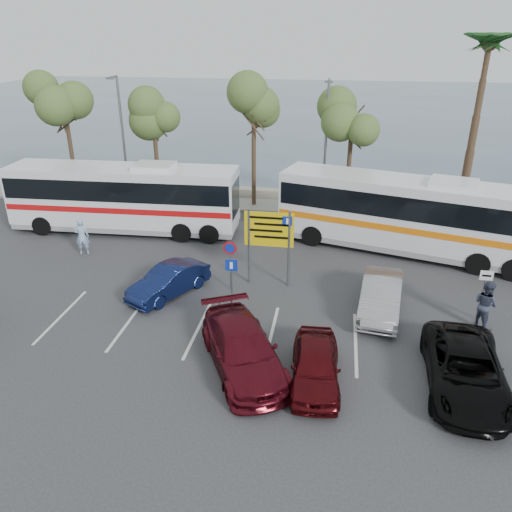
% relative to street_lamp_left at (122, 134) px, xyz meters
% --- Properties ---
extents(ground, '(120.00, 120.00, 0.00)m').
position_rel_street_lamp_left_xyz_m(ground, '(10.00, -13.52, -4.60)').
color(ground, '#303033').
rests_on(ground, ground).
extents(kerb_strip, '(44.00, 2.40, 0.15)m').
position_rel_street_lamp_left_xyz_m(kerb_strip, '(10.00, 0.48, -4.52)').
color(kerb_strip, gray).
rests_on(kerb_strip, ground).
extents(seawall, '(48.00, 0.80, 0.60)m').
position_rel_street_lamp_left_xyz_m(seawall, '(10.00, 2.48, -4.30)').
color(seawall, gray).
rests_on(seawall, ground).
extents(sea, '(140.00, 140.00, 0.00)m').
position_rel_street_lamp_left_xyz_m(sea, '(10.00, 46.48, -4.59)').
color(sea, '#3C5061').
rests_on(sea, ground).
extents(tree_far_left, '(3.20, 3.20, 7.60)m').
position_rel_street_lamp_left_xyz_m(tree_far_left, '(-4.00, 0.48, 1.73)').
color(tree_far_left, '#382619').
rests_on(tree_far_left, kerb_strip).
extents(tree_left, '(3.20, 3.20, 7.20)m').
position_rel_street_lamp_left_xyz_m(tree_left, '(2.00, 0.48, 1.41)').
color(tree_left, '#382619').
rests_on(tree_left, kerb_strip).
extents(tree_mid, '(3.20, 3.20, 8.00)m').
position_rel_street_lamp_left_xyz_m(tree_mid, '(8.50, 0.48, 2.06)').
color(tree_mid, '#382619').
rests_on(tree_mid, kerb_strip).
extents(tree_right, '(3.20, 3.20, 7.40)m').
position_rel_street_lamp_left_xyz_m(tree_right, '(14.50, 0.48, 1.57)').
color(tree_right, '#382619').
rests_on(tree_right, kerb_strip).
extents(palm_tree, '(4.80, 4.80, 11.20)m').
position_rel_street_lamp_left_xyz_m(palm_tree, '(21.50, 0.48, 5.27)').
color(palm_tree, '#382619').
rests_on(palm_tree, kerb_strip).
extents(street_lamp_left, '(0.45, 1.15, 8.01)m').
position_rel_street_lamp_left_xyz_m(street_lamp_left, '(0.00, 0.00, 0.00)').
color(street_lamp_left, slate).
rests_on(street_lamp_left, kerb_strip).
extents(street_lamp_right, '(0.45, 1.15, 8.01)m').
position_rel_street_lamp_left_xyz_m(street_lamp_right, '(13.00, 0.00, 0.00)').
color(street_lamp_right, slate).
rests_on(street_lamp_right, kerb_strip).
extents(direction_sign, '(2.20, 0.12, 3.60)m').
position_rel_street_lamp_left_xyz_m(direction_sign, '(11.00, -10.32, -2.17)').
color(direction_sign, slate).
rests_on(direction_sign, ground).
extents(sign_no_stop, '(0.60, 0.08, 2.35)m').
position_rel_street_lamp_left_xyz_m(sign_no_stop, '(9.40, -11.13, -3.02)').
color(sign_no_stop, slate).
rests_on(sign_no_stop, ground).
extents(sign_parking, '(0.50, 0.07, 2.25)m').
position_rel_street_lamp_left_xyz_m(sign_parking, '(9.80, -12.73, -3.13)').
color(sign_parking, slate).
rests_on(sign_parking, ground).
extents(sign_taxi, '(0.50, 0.07, 2.20)m').
position_rel_street_lamp_left_xyz_m(sign_taxi, '(19.80, -12.03, -3.18)').
color(sign_taxi, slate).
rests_on(sign_taxi, ground).
extents(lane_markings, '(12.02, 4.20, 0.01)m').
position_rel_street_lamp_left_xyz_m(lane_markings, '(8.86, -14.52, -4.60)').
color(lane_markings, silver).
rests_on(lane_markings, ground).
extents(coach_bus_left, '(12.98, 3.24, 4.02)m').
position_rel_street_lamp_left_xyz_m(coach_bus_left, '(1.94, -5.01, -2.74)').
color(coach_bus_left, silver).
rests_on(coach_bus_left, ground).
extents(coach_bus_right, '(13.44, 6.26, 4.10)m').
position_rel_street_lamp_left_xyz_m(coach_bus_right, '(17.50, -5.48, -2.70)').
color(coach_bus_right, silver).
rests_on(coach_bus_right, ground).
extents(car_blue, '(3.11, 4.16, 1.31)m').
position_rel_street_lamp_left_xyz_m(car_blue, '(6.81, -12.02, -3.94)').
color(car_blue, '#0E1842').
rests_on(car_blue, ground).
extents(car_maroon, '(4.26, 5.62, 1.52)m').
position_rel_street_lamp_left_xyz_m(car_maroon, '(11.00, -16.64, -3.84)').
color(car_maroon, '#530D17').
rests_on(car_maroon, ground).
extents(car_red, '(1.78, 4.02, 1.34)m').
position_rel_street_lamp_left_xyz_m(car_red, '(13.50, -17.02, -3.93)').
color(car_red, '#470A0E').
rests_on(car_red, ground).
extents(suv_black, '(2.68, 5.32, 1.44)m').
position_rel_street_lamp_left_xyz_m(suv_black, '(18.30, -16.58, -3.88)').
color(suv_black, black).
rests_on(suv_black, ground).
extents(car_silver_b, '(2.09, 4.63, 1.47)m').
position_rel_street_lamp_left_xyz_m(car_silver_b, '(15.90, -12.02, -3.86)').
color(car_silver_b, gray).
rests_on(car_silver_b, ground).
extents(pedestrian_near, '(0.82, 0.67, 1.94)m').
position_rel_street_lamp_left_xyz_m(pedestrian_near, '(1.00, -8.52, -3.63)').
color(pedestrian_near, '#92AED5').
rests_on(pedestrian_near, ground).
extents(pedestrian_far, '(1.15, 1.21, 1.98)m').
position_rel_street_lamp_left_xyz_m(pedestrian_far, '(19.83, -12.52, -3.61)').
color(pedestrian_far, '#343A4F').
rests_on(pedestrian_far, ground).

